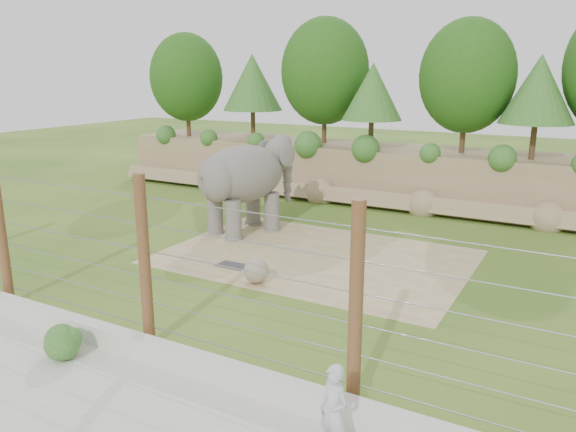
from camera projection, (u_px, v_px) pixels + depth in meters
The scene contains 11 objects.
ground at pixel (255, 283), 16.65m from camera, with size 90.00×90.00×0.00m, color #2D5718.
back_embankment at pixel (410, 118), 26.10m from camera, with size 30.00×5.52×8.77m.
dirt_patch at pixel (315, 257), 18.95m from camera, with size 10.00×7.00×0.02m, color #9D7F5D.
drain_grate at pixel (233, 265), 18.03m from camera, with size 1.00×0.60×0.03m, color #262628.
elephant at pixel (243, 187), 21.48m from camera, with size 1.89×4.40×3.56m, color slate, non-canonical shape.
stone_ball at pixel (256, 271), 16.51m from camera, with size 0.75×0.75×0.75m, color gray.
retaining_wall at pixel (134, 345), 12.36m from camera, with size 26.00×0.35×0.50m, color #B9B8AB.
walkway at pixel (59, 400), 10.73m from camera, with size 26.00×4.00×0.01m, color #B9B8AB.
barrier_fence at pixel (145, 263), 12.34m from camera, with size 20.26×0.26×4.00m.
walkway_shrub at pixel (63, 340), 12.25m from camera, with size 0.79×0.79×0.79m, color #1F5A1F.
zookeeper at pixel (333, 412), 8.98m from camera, with size 0.59×0.38×1.61m, color #AFB3B8.
Camera 1 is at (8.45, -13.17, 6.11)m, focal length 35.00 mm.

